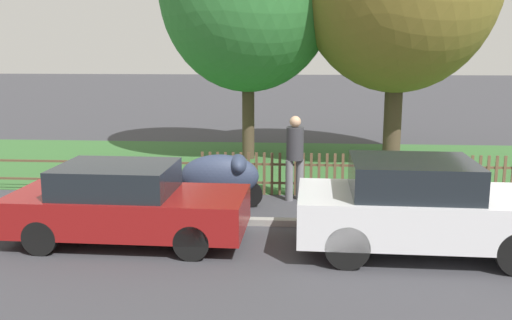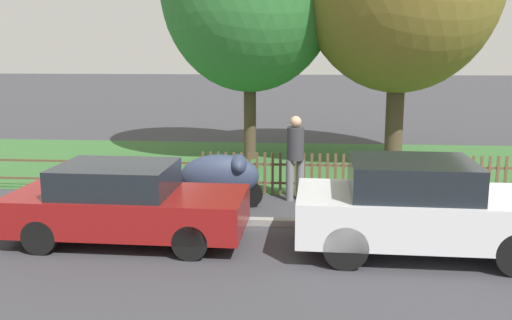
# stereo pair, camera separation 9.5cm
# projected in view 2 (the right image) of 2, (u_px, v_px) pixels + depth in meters

# --- Properties ---
(grass_strip) EXTENTS (40.84, 7.09, 0.01)m
(grass_strip) POSITION_uv_depth(u_px,v_px,m) (470.00, 167.00, 15.93)
(grass_strip) COLOR #33602D
(grass_strip) RESTS_ON ground
(parked_car_black_saloon) EXTENTS (4.01, 1.77, 1.35)m
(parked_car_black_saloon) POSITION_uv_depth(u_px,v_px,m) (126.00, 203.00, 9.70)
(parked_car_black_saloon) COLOR maroon
(parked_car_black_saloon) RESTS_ON ground
(parked_car_navy_estate) EXTENTS (4.04, 1.91, 1.53)m
(parked_car_navy_estate) POSITION_uv_depth(u_px,v_px,m) (419.00, 207.00, 9.10)
(parked_car_navy_estate) COLOR silver
(parked_car_navy_estate) RESTS_ON ground
(covered_motorcycle) EXTENTS (1.78, 0.83, 1.12)m
(covered_motorcycle) POSITION_uv_depth(u_px,v_px,m) (222.00, 176.00, 11.78)
(covered_motorcycle) COLOR black
(covered_motorcycle) RESTS_ON ground
(pedestrian_near_fence) EXTENTS (0.51, 0.51, 1.85)m
(pedestrian_near_fence) POSITION_uv_depth(u_px,v_px,m) (295.00, 153.00, 12.28)
(pedestrian_near_fence) COLOR slate
(pedestrian_near_fence) RESTS_ON ground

